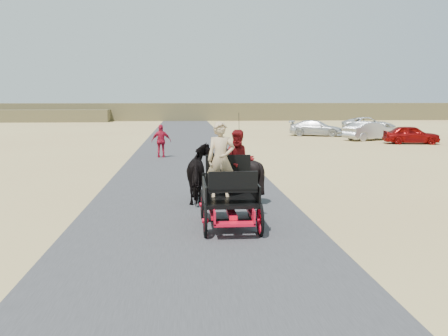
{
  "coord_description": "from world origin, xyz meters",
  "views": [
    {
      "loc": [
        -0.21,
        -9.62,
        3.06
      ],
      "look_at": [
        0.87,
        3.66,
        1.2
      ],
      "focal_mm": 40.0,
      "sensor_mm": 36.0,
      "label": 1
    }
  ],
  "objects": [
    {
      "name": "passenger_woman",
      "position": [
        1.17,
        2.66,
        1.51
      ],
      "size": [
        0.77,
        0.6,
        1.58
      ],
      "primitive_type": "imported",
      "color": "#660C0F",
      "rests_on": "carriage"
    },
    {
      "name": "road",
      "position": [
        0.0,
        0.0,
        0.01
      ],
      "size": [
        6.0,
        140.0,
        0.01
      ],
      "primitive_type": "cube",
      "color": "#38383A",
      "rests_on": "ground"
    },
    {
      "name": "car_b",
      "position": [
        13.54,
        26.18,
        0.69
      ],
      "size": [
        4.4,
        2.88,
        1.37
      ],
      "primitive_type": "imported",
      "rotation": [
        0.0,
        0.0,
        1.95
      ],
      "color": "#B2B2B7",
      "rests_on": "ground"
    },
    {
      "name": "pedestrian",
      "position": [
        -1.38,
        16.41,
        0.86
      ],
      "size": [
        1.01,
        0.42,
        1.73
      ],
      "primitive_type": "imported",
      "rotation": [
        0.0,
        0.0,
        3.14
      ],
      "color": "#AB132C",
      "rests_on": "ground"
    },
    {
      "name": "ridge_far",
      "position": [
        0.0,
        62.0,
        1.2
      ],
      "size": [
        140.0,
        6.0,
        2.4
      ],
      "primitive_type": "cube",
      "color": "brown",
      "rests_on": "ground"
    },
    {
      "name": "horse_right",
      "position": [
        1.42,
        5.06,
        0.85
      ],
      "size": [
        1.37,
        1.54,
        1.7
      ],
      "primitive_type": "imported",
      "rotation": [
        0.0,
        0.0,
        3.14
      ],
      "color": "black",
      "rests_on": "ground"
    },
    {
      "name": "car_d",
      "position": [
        16.91,
        35.5,
        0.67
      ],
      "size": [
        5.23,
        3.31,
        1.35
      ],
      "primitive_type": "imported",
      "rotation": [
        0.0,
        0.0,
        1.33
      ],
      "color": "silver",
      "rests_on": "ground"
    },
    {
      "name": "car_a",
      "position": [
        15.2,
        23.05,
        0.63
      ],
      "size": [
        3.87,
        2.09,
        1.25
      ],
      "primitive_type": "imported",
      "rotation": [
        0.0,
        0.0,
        1.4
      ],
      "color": "maroon",
      "rests_on": "ground"
    },
    {
      "name": "car_c",
      "position": [
        10.69,
        30.73,
        0.64
      ],
      "size": [
        4.74,
        3.25,
        1.27
      ],
      "primitive_type": "imported",
      "rotation": [
        0.0,
        0.0,
        1.2
      ],
      "color": "silver",
      "rests_on": "ground"
    },
    {
      "name": "carriage",
      "position": [
        0.87,
        2.06,
        0.36
      ],
      "size": [
        1.3,
        2.4,
        0.72
      ],
      "primitive_type": null,
      "color": "black",
      "rests_on": "ground"
    },
    {
      "name": "ground",
      "position": [
        0.0,
        0.0,
        0.0
      ],
      "size": [
        140.0,
        140.0,
        0.0
      ],
      "primitive_type": "plane",
      "color": "tan"
    },
    {
      "name": "horse_left",
      "position": [
        0.32,
        5.06,
        0.85
      ],
      "size": [
        0.91,
        2.01,
        1.7
      ],
      "primitive_type": "imported",
      "rotation": [
        0.0,
        0.0,
        3.14
      ],
      "color": "black",
      "rests_on": "ground"
    },
    {
      "name": "driver_man",
      "position": [
        0.67,
        2.11,
        1.62
      ],
      "size": [
        0.66,
        0.43,
        1.8
      ],
      "primitive_type": "imported",
      "color": "tan",
      "rests_on": "carriage"
    }
  ]
}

